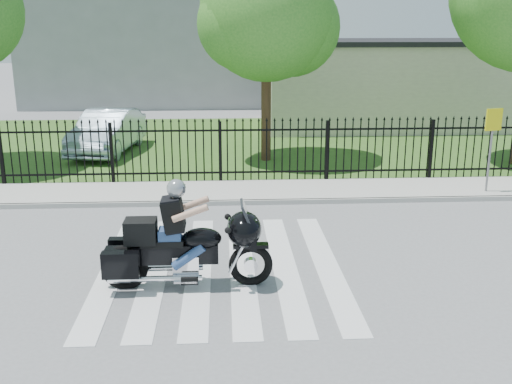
{
  "coord_description": "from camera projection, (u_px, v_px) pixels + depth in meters",
  "views": [
    {
      "loc": [
        0.08,
        -10.41,
        4.42
      ],
      "look_at": [
        0.76,
        1.64,
        1.0
      ],
      "focal_mm": 42.0,
      "sensor_mm": 36.0,
      "label": 1
    }
  ],
  "objects": [
    {
      "name": "motorcycle_rider",
      "position": [
        182.0,
        243.0,
        10.21
      ],
      "size": [
        2.97,
        0.87,
        1.96
      ],
      "rotation": [
        0.0,
        0.0,
        -0.0
      ],
      "color": "black",
      "rests_on": "ground"
    },
    {
      "name": "grass_strip",
      "position": [
        221.0,
        143.0,
        22.72
      ],
      "size": [
        40.0,
        12.0,
        0.02
      ],
      "primitive_type": "cube",
      "color": "#31541D",
      "rests_on": "ground"
    },
    {
      "name": "curb",
      "position": [
        221.0,
        203.0,
        15.02
      ],
      "size": [
        40.0,
        0.12,
        0.12
      ],
      "primitive_type": "cube",
      "color": "#ADAAA3",
      "rests_on": "ground"
    },
    {
      "name": "parked_car",
      "position": [
        107.0,
        131.0,
        20.86
      ],
      "size": [
        2.19,
        4.68,
        1.48
      ],
      "primitive_type": "imported",
      "rotation": [
        0.0,
        0.0,
        -0.14
      ],
      "color": "#A3BBCD",
      "rests_on": "grass_strip"
    },
    {
      "name": "iron_fence",
      "position": [
        220.0,
        153.0,
        16.72
      ],
      "size": [
        26.0,
        0.04,
        1.8
      ],
      "color": "black",
      "rests_on": "ground"
    },
    {
      "name": "tree_mid",
      "position": [
        267.0,
        14.0,
        18.65
      ],
      "size": [
        4.2,
        4.2,
        6.78
      ],
      "color": "#382316",
      "rests_on": "ground"
    },
    {
      "name": "traffic_sign",
      "position": [
        492.0,
        133.0,
        15.42
      ],
      "size": [
        0.47,
        0.15,
        2.19
      ],
      "rotation": [
        0.0,
        0.0,
        0.25
      ],
      "color": "slate",
      "rests_on": "sidewalk"
    },
    {
      "name": "building_low_roof",
      "position": [
        381.0,
        42.0,
        25.96
      ],
      "size": [
        10.2,
        6.2,
        0.2
      ],
      "primitive_type": "cube",
      "color": "black",
      "rests_on": "building_low"
    },
    {
      "name": "building_low",
      "position": [
        378.0,
        85.0,
        26.47
      ],
      "size": [
        10.0,
        6.0,
        3.5
      ],
      "primitive_type": "cube",
      "color": "beige",
      "rests_on": "ground"
    },
    {
      "name": "crosswalk",
      "position": [
        221.0,
        267.0,
        11.2
      ],
      "size": [
        5.0,
        5.5,
        0.01
      ],
      "primitive_type": null,
      "color": "silver",
      "rests_on": "ground"
    },
    {
      "name": "sidewalk",
      "position": [
        221.0,
        192.0,
        15.99
      ],
      "size": [
        40.0,
        2.0,
        0.12
      ],
      "primitive_type": "cube",
      "color": "#ADAAA3",
      "rests_on": "ground"
    },
    {
      "name": "ground",
      "position": [
        221.0,
        268.0,
        11.2
      ],
      "size": [
        120.0,
        120.0,
        0.0
      ],
      "primitive_type": "plane",
      "color": "slate",
      "rests_on": "ground"
    }
  ]
}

